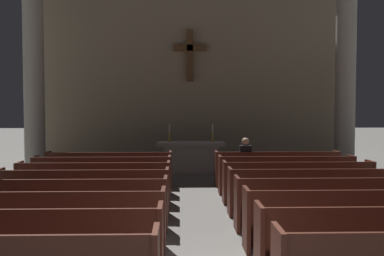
# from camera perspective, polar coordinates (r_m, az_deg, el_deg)

# --- Properties ---
(pew_left_row_2) EXTENTS (3.35, 0.50, 0.95)m
(pew_left_row_2) POSITION_cam_1_polar(r_m,az_deg,el_deg) (6.18, -19.84, -13.40)
(pew_left_row_2) COLOR #4C2319
(pew_left_row_2) RESTS_ON ground
(pew_left_row_3) EXTENTS (3.35, 0.50, 0.95)m
(pew_left_row_3) POSITION_cam_1_polar(r_m,az_deg,el_deg) (7.20, -17.04, -11.03)
(pew_left_row_3) COLOR #4C2319
(pew_left_row_3) RESTS_ON ground
(pew_left_row_4) EXTENTS (3.35, 0.50, 0.95)m
(pew_left_row_4) POSITION_cam_1_polar(r_m,az_deg,el_deg) (8.24, -14.97, -9.23)
(pew_left_row_4) COLOR #4C2319
(pew_left_row_4) RESTS_ON ground
(pew_left_row_5) EXTENTS (3.35, 0.50, 0.95)m
(pew_left_row_5) POSITION_cam_1_polar(r_m,az_deg,el_deg) (9.30, -13.38, -7.84)
(pew_left_row_5) COLOR #4C2319
(pew_left_row_5) RESTS_ON ground
(pew_left_row_6) EXTENTS (3.35, 0.50, 0.95)m
(pew_left_row_6) POSITION_cam_1_polar(r_m,az_deg,el_deg) (10.37, -12.13, -6.72)
(pew_left_row_6) COLOR #4C2319
(pew_left_row_6) RESTS_ON ground
(pew_left_row_7) EXTENTS (3.35, 0.50, 0.95)m
(pew_left_row_7) POSITION_cam_1_polar(r_m,az_deg,el_deg) (11.45, -11.12, -5.82)
(pew_left_row_7) COLOR #4C2319
(pew_left_row_7) RESTS_ON ground
(pew_left_row_8) EXTENTS (3.35, 0.50, 0.95)m
(pew_left_row_8) POSITION_cam_1_polar(r_m,az_deg,el_deg) (12.53, -10.28, -5.06)
(pew_left_row_8) COLOR #4C2319
(pew_left_row_8) RESTS_ON ground
(pew_right_row_3) EXTENTS (3.35, 0.50, 0.95)m
(pew_right_row_3) POSITION_cam_1_polar(r_m,az_deg,el_deg) (7.44, 19.67, -10.62)
(pew_right_row_3) COLOR #4C2319
(pew_right_row_3) RESTS_ON ground
(pew_right_row_4) EXTENTS (3.35, 0.50, 0.95)m
(pew_right_row_4) POSITION_cam_1_polar(r_m,az_deg,el_deg) (8.45, 16.92, -8.96)
(pew_right_row_4) COLOR #4C2319
(pew_right_row_4) RESTS_ON ground
(pew_right_row_5) EXTENTS (3.35, 0.50, 0.95)m
(pew_right_row_5) POSITION_cam_1_polar(r_m,az_deg,el_deg) (9.49, 14.78, -7.65)
(pew_right_row_5) COLOR #4C2319
(pew_right_row_5) RESTS_ON ground
(pew_right_row_6) EXTENTS (3.35, 0.50, 0.95)m
(pew_right_row_6) POSITION_cam_1_polar(r_m,az_deg,el_deg) (10.54, 13.07, -6.58)
(pew_right_row_6) COLOR #4C2319
(pew_right_row_6) RESTS_ON ground
(pew_right_row_7) EXTENTS (3.35, 0.50, 0.95)m
(pew_right_row_7) POSITION_cam_1_polar(r_m,az_deg,el_deg) (11.60, 11.68, -5.71)
(pew_right_row_7) COLOR #4C2319
(pew_right_row_7) RESTS_ON ground
(pew_right_row_8) EXTENTS (3.35, 0.50, 0.95)m
(pew_right_row_8) POSITION_cam_1_polar(r_m,az_deg,el_deg) (12.66, 10.53, -4.98)
(pew_right_row_8) COLOR #4C2319
(pew_right_row_8) RESTS_ON ground
(column_left_third) EXTENTS (0.97, 0.97, 5.93)m
(column_left_third) POSITION_cam_1_polar(r_m,az_deg,el_deg) (15.35, -19.13, 5.26)
(column_left_third) COLOR #ADA89E
(column_left_third) RESTS_ON ground
(column_right_third) EXTENTS (0.97, 0.97, 5.93)m
(column_right_third) POSITION_cam_1_polar(r_m,az_deg,el_deg) (15.60, 18.60, 5.23)
(column_right_third) COLOR #ADA89E
(column_right_third) RESTS_ON ground
(altar) EXTENTS (2.20, 0.90, 1.01)m
(altar) POSITION_cam_1_polar(r_m,az_deg,el_deg) (14.86, -0.12, -3.57)
(altar) COLOR #A8A399
(altar) RESTS_ON ground
(candlestick_left) EXTENTS (0.16, 0.16, 0.57)m
(candlestick_left) POSITION_cam_1_polar(r_m,az_deg,el_deg) (14.80, -2.83, -1.06)
(candlestick_left) COLOR #B79338
(candlestick_left) RESTS_ON altar
(candlestick_right) EXTENTS (0.16, 0.16, 0.57)m
(candlestick_right) POSITION_cam_1_polar(r_m,az_deg,el_deg) (14.83, 2.58, -1.05)
(candlestick_right) COLOR #B79338
(candlestick_right) RESTS_ON altar
(apse_with_cross) EXTENTS (11.00, 0.47, 7.22)m
(apse_with_cross) POSITION_cam_1_polar(r_m,az_deg,el_deg) (16.71, -0.29, 7.72)
(apse_with_cross) COLOR gray
(apse_with_cross) RESTS_ON ground
(lone_worshipper) EXTENTS (0.32, 0.43, 1.32)m
(lone_worshipper) POSITION_cam_1_polar(r_m,az_deg,el_deg) (12.52, 6.62, -4.05)
(lone_worshipper) COLOR #26262B
(lone_worshipper) RESTS_ON ground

